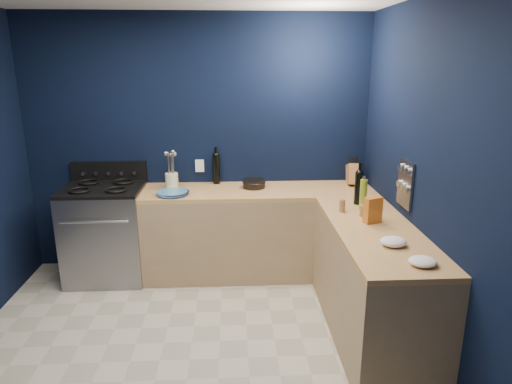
{
  "coord_description": "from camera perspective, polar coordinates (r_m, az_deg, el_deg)",
  "views": [
    {
      "loc": [
        0.34,
        -2.92,
        2.14
      ],
      "look_at": [
        0.55,
        1.0,
        1.0
      ],
      "focal_mm": 31.89,
      "sensor_mm": 36.0,
      "label": 1
    }
  ],
  "objects": [
    {
      "name": "oil_bottle",
      "position": [
        4.0,
        13.3,
        -0.31
      ],
      "size": [
        0.07,
        0.07,
        0.27
      ],
      "primitive_type": "cylinder",
      "rotation": [
        0.0,
        0.0,
        0.22
      ],
      "color": "olive",
      "rests_on": "top_right"
    },
    {
      "name": "knife_block",
      "position": [
        4.8,
        12.08,
        2.17
      ],
      "size": [
        0.13,
        0.26,
        0.26
      ],
      "primitive_type": "cube",
      "rotation": [
        -0.31,
        0.0,
        -0.07
      ],
      "color": "olive",
      "rests_on": "top_back"
    },
    {
      "name": "wall_right",
      "position": [
        3.35,
        22.11,
        0.47
      ],
      "size": [
        0.02,
        3.5,
        2.6
      ],
      "primitive_type": "cube",
      "color": "black",
      "rests_on": "ground"
    },
    {
      "name": "crouton_bag",
      "position": [
        3.7,
        14.44,
        -2.21
      ],
      "size": [
        0.16,
        0.12,
        0.21
      ],
      "primitive_type": "cube",
      "rotation": [
        0.0,
        0.0,
        0.39
      ],
      "color": "#A22E18",
      "rests_on": "top_right"
    },
    {
      "name": "oven_door",
      "position": [
        4.54,
        -19.18,
        -6.58
      ],
      "size": [
        0.59,
        0.02,
        0.42
      ],
      "primitive_type": "cube",
      "color": "black",
      "rests_on": "gas_range"
    },
    {
      "name": "cooktop",
      "position": [
        4.68,
        -18.71,
        0.4
      ],
      "size": [
        0.76,
        0.66,
        0.03
      ],
      "primitive_type": "cube",
      "color": "black",
      "rests_on": "gas_range"
    },
    {
      "name": "top_right",
      "position": [
        3.61,
        14.84,
        -4.79
      ],
      "size": [
        0.63,
        1.67,
        0.04
      ],
      "primitive_type": "cube",
      "color": "olive",
      "rests_on": "cab_right"
    },
    {
      "name": "towel_front",
      "position": [
        3.3,
        16.83,
        -5.98
      ],
      "size": [
        0.23,
        0.22,
        0.06
      ],
      "primitive_type": "ellipsoid",
      "rotation": [
        0.0,
        0.0,
        -0.42
      ],
      "color": "white",
      "rests_on": "top_right"
    },
    {
      "name": "wine_bottle_right",
      "position": [
        4.14,
        12.74,
        0.47
      ],
      "size": [
        0.08,
        0.08,
        0.29
      ],
      "primitive_type": "cylinder",
      "rotation": [
        0.0,
        0.0,
        -0.15
      ],
      "color": "black",
      "rests_on": "top_right"
    },
    {
      "name": "spice_panel",
      "position": [
        3.86,
        18.23,
        0.97
      ],
      "size": [
        0.02,
        0.28,
        0.38
      ],
      "primitive_type": "cube",
      "color": "gray",
      "rests_on": "wall_right"
    },
    {
      "name": "utensil_crock",
      "position": [
        4.62,
        -10.51,
        1.37
      ],
      "size": [
        0.16,
        0.16,
        0.16
      ],
      "primitive_type": "cylinder",
      "rotation": [
        0.0,
        0.0,
        0.33
      ],
      "color": "#ECE9B9",
      "rests_on": "top_back"
    },
    {
      "name": "towel_end",
      "position": [
        3.07,
        20.17,
        -8.18
      ],
      "size": [
        0.19,
        0.17,
        0.05
      ],
      "primitive_type": "ellipsoid",
      "rotation": [
        0.0,
        0.0,
        0.05
      ],
      "color": "white",
      "rests_on": "top_right"
    },
    {
      "name": "spice_jar_near",
      "position": [
        3.92,
        10.77,
        -1.7
      ],
      "size": [
        0.07,
        0.07,
        0.11
      ],
      "primitive_type": "cylinder",
      "rotation": [
        0.0,
        0.0,
        0.42
      ],
      "color": "olive",
      "rests_on": "top_right"
    },
    {
      "name": "wall_front",
      "position": [
        1.47,
        -16.78,
        -19.47
      ],
      "size": [
        3.5,
        0.02,
        2.6
      ],
      "primitive_type": "cube",
      "color": "black",
      "rests_on": "ground"
    },
    {
      "name": "cab_right",
      "position": [
        3.79,
        14.35,
        -11.15
      ],
      "size": [
        0.63,
        1.67,
        0.86
      ],
      "primitive_type": "cube",
      "color": "#A0835C",
      "rests_on": "floor"
    },
    {
      "name": "gas_range",
      "position": [
        4.82,
        -18.2,
        -5.04
      ],
      "size": [
        0.76,
        0.66,
        0.92
      ],
      "primitive_type": "cube",
      "color": "gray",
      "rests_on": "floor"
    },
    {
      "name": "wall_outlet",
      "position": [
        4.79,
        -7.08,
        3.29
      ],
      "size": [
        0.09,
        0.02,
        0.13
      ],
      "primitive_type": "cube",
      "color": "white",
      "rests_on": "wall_back"
    },
    {
      "name": "spice_jar_far",
      "position": [
        3.85,
        13.23,
        -2.31
      ],
      "size": [
        0.06,
        0.06,
        0.09
      ],
      "primitive_type": "cylinder",
      "rotation": [
        0.0,
        0.0,
        0.24
      ],
      "color": "olive",
      "rests_on": "top_right"
    },
    {
      "name": "top_back",
      "position": [
        4.54,
        0.33,
        0.09
      ],
      "size": [
        2.3,
        0.63,
        0.04
      ],
      "primitive_type": "cube",
      "color": "olive",
      "rests_on": "cab_back"
    },
    {
      "name": "floor",
      "position": [
        3.64,
        -8.33,
        -20.2
      ],
      "size": [
        3.5,
        3.5,
        0.02
      ],
      "primitive_type": "cube",
      "color": "#B0AA9A",
      "rests_on": "ground"
    },
    {
      "name": "lemon_basket",
      "position": [
        4.58,
        -0.25,
        1.06
      ],
      "size": [
        0.24,
        0.24,
        0.09
      ],
      "primitive_type": "cylinder",
      "rotation": [
        0.0,
        0.0,
        -0.1
      ],
      "color": "black",
      "rests_on": "top_back"
    },
    {
      "name": "wall_back",
      "position": [
        4.77,
        -7.15,
        5.92
      ],
      "size": [
        3.5,
        0.02,
        2.6
      ],
      "primitive_type": "cube",
      "color": "black",
      "rests_on": "ground"
    },
    {
      "name": "plate_stack",
      "position": [
        4.41,
        -10.46,
        -0.14
      ],
      "size": [
        0.31,
        0.31,
        0.04
      ],
      "primitive_type": "cylinder",
      "rotation": [
        0.0,
        0.0,
        0.06
      ],
      "color": "teal",
      "rests_on": "top_back"
    },
    {
      "name": "wine_bottle_back",
      "position": [
        4.74,
        -5.0,
        2.88
      ],
      "size": [
        0.1,
        0.1,
        0.31
      ],
      "primitive_type": "cylinder",
      "rotation": [
        0.0,
        0.0,
        -0.41
      ],
      "color": "black",
      "rests_on": "top_back"
    },
    {
      "name": "ramekin",
      "position": [
        4.61,
        -10.46,
        0.58
      ],
      "size": [
        0.13,
        0.13,
        0.04
      ],
      "primitive_type": "cylinder",
      "rotation": [
        0.0,
        0.0,
        0.3
      ],
      "color": "white",
      "rests_on": "top_back"
    },
    {
      "name": "cab_back",
      "position": [
        4.68,
        0.32,
        -5.21
      ],
      "size": [
        2.3,
        0.63,
        0.86
      ],
      "primitive_type": "cube",
      "color": "#A0835C",
      "rests_on": "floor"
    },
    {
      "name": "backguard",
      "position": [
        4.93,
        -17.92,
        2.52
      ],
      "size": [
        0.76,
        0.06,
        0.2
      ],
      "primitive_type": "cube",
      "color": "black",
      "rests_on": "gas_range"
    }
  ]
}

